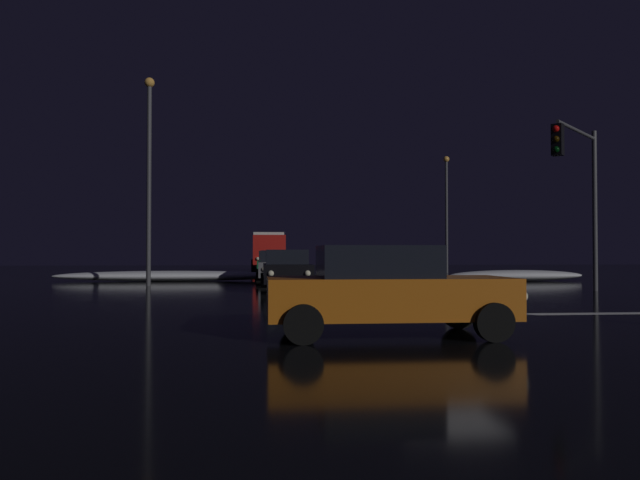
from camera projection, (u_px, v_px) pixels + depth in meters
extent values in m
cube|color=black|center=(445.00, 317.00, 14.41)|extent=(120.00, 120.00, 0.10)
cube|color=white|center=(379.00, 293.00, 22.42)|extent=(0.35, 13.76, 0.01)
cube|color=yellow|center=(339.00, 279.00, 33.96)|extent=(22.00, 0.15, 0.01)
ellipsoid|color=white|center=(171.00, 276.00, 31.87)|extent=(11.87, 1.50, 0.53)
ellipsoid|color=white|center=(516.00, 276.00, 31.92)|extent=(7.06, 1.50, 0.57)
cube|color=black|center=(287.00, 273.00, 24.05)|extent=(1.80, 4.20, 0.70)
cube|color=black|center=(287.00, 257.00, 24.27)|extent=(1.60, 2.00, 0.55)
cylinder|color=black|center=(313.00, 284.00, 22.59)|extent=(0.22, 0.64, 0.64)
cylinder|color=black|center=(264.00, 284.00, 22.42)|extent=(0.22, 0.64, 0.64)
cylinder|color=black|center=(307.00, 280.00, 25.67)|extent=(0.22, 0.64, 0.64)
cylinder|color=black|center=(263.00, 280.00, 25.50)|extent=(0.22, 0.64, 0.64)
sphere|color=#F9EFC6|center=(308.00, 273.00, 22.01)|extent=(0.22, 0.22, 0.22)
sphere|color=#F9EFC6|center=(271.00, 273.00, 21.88)|extent=(0.22, 0.22, 0.22)
cube|color=slate|center=(277.00, 269.00, 29.86)|extent=(1.80, 4.20, 0.70)
cube|color=black|center=(277.00, 256.00, 30.07)|extent=(1.60, 2.00, 0.55)
cylinder|color=black|center=(298.00, 278.00, 28.39)|extent=(0.22, 0.64, 0.64)
cylinder|color=black|center=(258.00, 278.00, 28.22)|extent=(0.22, 0.64, 0.64)
cylinder|color=black|center=(294.00, 275.00, 31.48)|extent=(0.22, 0.64, 0.64)
cylinder|color=black|center=(259.00, 275.00, 31.31)|extent=(0.22, 0.64, 0.64)
sphere|color=#F9EFC6|center=(293.00, 269.00, 27.81)|extent=(0.22, 0.22, 0.22)
sphere|color=#F9EFC6|center=(264.00, 269.00, 27.69)|extent=(0.22, 0.22, 0.22)
cube|color=#14512D|center=(273.00, 267.00, 35.48)|extent=(1.80, 4.20, 0.70)
cube|color=black|center=(273.00, 256.00, 35.70)|extent=(1.60, 2.00, 0.55)
cylinder|color=black|center=(290.00, 273.00, 34.02)|extent=(0.22, 0.64, 0.64)
cylinder|color=black|center=(257.00, 274.00, 33.85)|extent=(0.22, 0.64, 0.64)
cylinder|color=black|center=(287.00, 272.00, 37.10)|extent=(0.22, 0.64, 0.64)
cylinder|color=black|center=(257.00, 272.00, 36.93)|extent=(0.22, 0.64, 0.64)
sphere|color=#F9EFC6|center=(286.00, 266.00, 33.44)|extent=(0.22, 0.22, 0.22)
sphere|color=#F9EFC6|center=(262.00, 266.00, 33.31)|extent=(0.22, 0.22, 0.22)
cube|color=navy|center=(277.00, 264.00, 42.20)|extent=(1.80, 4.20, 0.70)
cube|color=black|center=(277.00, 255.00, 42.41)|extent=(1.60, 2.00, 0.55)
cylinder|color=black|center=(291.00, 270.00, 40.74)|extent=(0.22, 0.64, 0.64)
cylinder|color=black|center=(264.00, 270.00, 40.56)|extent=(0.22, 0.64, 0.64)
cylinder|color=black|center=(289.00, 269.00, 43.82)|extent=(0.22, 0.64, 0.64)
cylinder|color=black|center=(264.00, 269.00, 43.65)|extent=(0.22, 0.64, 0.64)
sphere|color=#F9EFC6|center=(288.00, 264.00, 40.15)|extent=(0.22, 0.22, 0.22)
sphere|color=#F9EFC6|center=(268.00, 264.00, 40.03)|extent=(0.22, 0.22, 0.22)
cube|color=red|center=(269.00, 251.00, 46.49)|extent=(2.40, 2.20, 2.30)
cube|color=silver|center=(268.00, 249.00, 50.98)|extent=(2.40, 5.00, 2.60)
cylinder|color=black|center=(285.00, 266.00, 47.18)|extent=(0.28, 0.96, 0.96)
cylinder|color=black|center=(253.00, 266.00, 46.95)|extent=(0.28, 0.96, 0.96)
cylinder|color=black|center=(283.00, 265.00, 51.86)|extent=(0.28, 0.96, 0.96)
cylinder|color=black|center=(254.00, 265.00, 51.63)|extent=(0.28, 0.96, 0.96)
sphere|color=#F9EFC6|center=(281.00, 259.00, 45.42)|extent=(0.26, 0.26, 0.26)
sphere|color=#F9EFC6|center=(258.00, 259.00, 45.26)|extent=(0.26, 0.26, 0.26)
cube|color=#C66014|center=(388.00, 297.00, 10.81)|extent=(4.20, 1.80, 0.70)
cube|color=black|center=(377.00, 261.00, 10.80)|extent=(2.00, 1.60, 0.55)
cylinder|color=black|center=(459.00, 312.00, 11.84)|extent=(0.64, 0.22, 0.64)
cylinder|color=black|center=(494.00, 322.00, 10.05)|extent=(0.64, 0.22, 0.64)
cylinder|color=black|center=(297.00, 313.00, 11.54)|extent=(0.64, 0.22, 0.64)
cylinder|color=black|center=(303.00, 324.00, 9.75)|extent=(0.64, 0.22, 0.64)
sphere|color=#F9EFC6|center=(492.00, 291.00, 11.66)|extent=(0.22, 0.22, 0.22)
sphere|color=#F9EFC6|center=(521.00, 296.00, 10.36)|extent=(0.22, 0.22, 0.22)
cylinder|color=#4C4C51|center=(595.00, 211.00, 23.70)|extent=(0.18, 0.18, 6.12)
cylinder|color=#4C4C51|center=(577.00, 131.00, 22.16)|extent=(3.01, 3.01, 0.12)
cube|color=black|center=(558.00, 140.00, 20.55)|extent=(0.46, 0.46, 1.05)
sphere|color=red|center=(556.00, 129.00, 20.43)|extent=(0.22, 0.22, 0.22)
sphere|color=black|center=(556.00, 139.00, 20.43)|extent=(0.22, 0.22, 0.22)
sphere|color=black|center=(556.00, 150.00, 20.42)|extent=(0.22, 0.22, 0.22)
cylinder|color=#424247|center=(149.00, 186.00, 27.21)|extent=(0.20, 0.20, 8.77)
sphere|color=#F9AD47|center=(150.00, 83.00, 27.30)|extent=(0.44, 0.44, 0.44)
cylinder|color=#424247|center=(447.00, 217.00, 44.88)|extent=(0.20, 0.20, 8.07)
sphere|color=#F9AD47|center=(446.00, 159.00, 44.97)|extent=(0.44, 0.44, 0.44)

